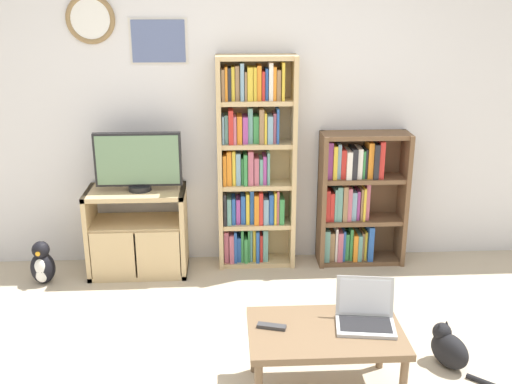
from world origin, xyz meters
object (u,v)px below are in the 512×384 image
object	(u,v)px
remote_near_laptop	(272,326)
penguin_figurine	(42,265)
coffee_table	(325,337)
tv_stand	(138,232)
bookshelf_short	(356,199)
laptop	(365,313)
television	(138,162)
cat	(448,348)
bookshelf_tall	(253,164)

from	to	relation	value
remote_near_laptop	penguin_figurine	bearing A→B (deg)	65.42
remote_near_laptop	coffee_table	bearing A→B (deg)	-79.97
tv_stand	penguin_figurine	distance (m)	0.77
coffee_table	penguin_figurine	world-z (taller)	coffee_table
bookshelf_short	remote_near_laptop	bearing A→B (deg)	-115.73
laptop	tv_stand	bearing A→B (deg)	141.09
coffee_table	tv_stand	bearing A→B (deg)	127.40
remote_near_laptop	television	bearing A→B (deg)	45.52
bookshelf_short	remote_near_laptop	distance (m)	1.92
television	remote_near_laptop	bearing A→B (deg)	-60.41
tv_stand	cat	bearing A→B (deg)	-34.35
coffee_table	penguin_figurine	distance (m)	2.47
bookshelf_short	remote_near_laptop	size ratio (longest dim) A/B	6.71
television	laptop	size ratio (longest dim) A/B	1.88
bookshelf_short	penguin_figurine	xyz separation A→B (m)	(-2.51, -0.29, -0.39)
tv_stand	bookshelf_short	bearing A→B (deg)	3.81
bookshelf_tall	tv_stand	bearing A→B (deg)	-172.27
bookshelf_short	laptop	world-z (taller)	bookshelf_short
television	coffee_table	xyz separation A→B (m)	(1.21, -1.64, -0.57)
bookshelf_short	remote_near_laptop	xyz separation A→B (m)	(-0.83, -1.72, -0.13)
bookshelf_tall	coffee_table	world-z (taller)	bookshelf_tall
laptop	bookshelf_short	bearing A→B (deg)	87.84
tv_stand	bookshelf_tall	world-z (taller)	bookshelf_tall
laptop	cat	bearing A→B (deg)	25.03
coffee_table	remote_near_laptop	world-z (taller)	remote_near_laptop
television	remote_near_laptop	size ratio (longest dim) A/B	4.03
coffee_table	remote_near_laptop	xyz separation A→B (m)	(-0.30, 0.03, 0.06)
bookshelf_tall	bookshelf_short	world-z (taller)	bookshelf_tall
bookshelf_tall	remote_near_laptop	world-z (taller)	bookshelf_tall
laptop	remote_near_laptop	xyz separation A→B (m)	(-0.53, -0.02, -0.05)
television	cat	world-z (taller)	television
tv_stand	coffee_table	size ratio (longest dim) A/B	0.91
tv_stand	penguin_figurine	size ratio (longest dim) A/B	2.22
bookshelf_tall	cat	bearing A→B (deg)	-53.84
bookshelf_tall	penguin_figurine	xyz separation A→B (m)	(-1.66, -0.29, -0.70)
laptop	coffee_table	bearing A→B (deg)	-158.82
television	laptop	xyz separation A→B (m)	(1.44, -1.59, -0.46)
cat	penguin_figurine	xyz separation A→B (m)	(-2.78, 1.24, 0.04)
tv_stand	television	world-z (taller)	television
tv_stand	television	size ratio (longest dim) A/B	1.16
coffee_table	television	bearing A→B (deg)	126.42
bookshelf_tall	laptop	distance (m)	1.83
bookshelf_short	cat	bearing A→B (deg)	-79.89
coffee_table	laptop	xyz separation A→B (m)	(0.23, 0.05, 0.11)
coffee_table	cat	distance (m)	0.87
bookshelf_short	penguin_figurine	world-z (taller)	bookshelf_short
television	bookshelf_short	xyz separation A→B (m)	(1.74, 0.11, -0.38)
cat	penguin_figurine	size ratio (longest dim) A/B	1.26
tv_stand	coffee_table	world-z (taller)	tv_stand
penguin_figurine	laptop	bearing A→B (deg)	-32.63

